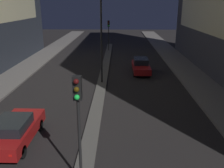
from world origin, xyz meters
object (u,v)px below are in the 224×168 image
Objects in this scene: traffic_light_mid at (109,29)px; car_right_lane at (141,66)px; car_left_lane at (15,130)px; street_lamp at (101,24)px; traffic_light_near at (78,107)px.

car_right_lane is at bearing -72.55° from traffic_light_mid.
traffic_light_mid is at bearing 107.45° from car_right_lane.
traffic_light_mid is 27.11m from car_left_lane.
street_lamp is at bearing -90.00° from traffic_light_mid.
car_left_lane is at bearing -98.32° from traffic_light_mid.
traffic_light_mid is at bearing 90.00° from traffic_light_near.
street_lamp is at bearing 69.44° from car_left_lane.
street_lamp reaches higher than car_left_lane.
traffic_light_mid is 13.29m from car_right_lane.
car_left_lane is at bearing -118.69° from car_right_lane.
traffic_light_mid reaches higher than car_left_lane.
traffic_light_near reaches higher than car_right_lane.
traffic_light_near is at bearing -90.00° from traffic_light_mid.
traffic_light_near is 0.99× the size of car_left_lane.
traffic_light_mid is 0.96× the size of car_right_lane.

